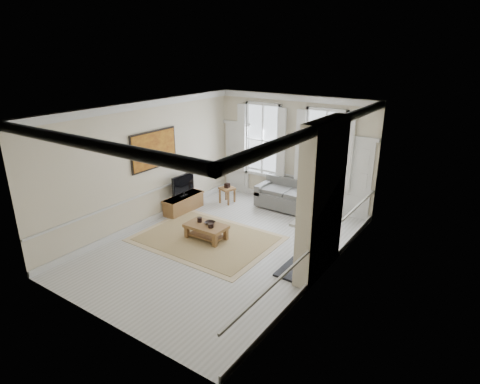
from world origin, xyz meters
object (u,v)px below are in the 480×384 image
Objects in this scene: coffee_table at (206,228)px; tv_stand at (184,204)px; sofa at (290,197)px; side_table at (227,191)px.

tv_stand reaches higher than coffee_table.
sofa is 3.23m from tv_stand.
sofa is 1.99m from side_table.
coffee_table is 0.80× the size of tv_stand.
tv_stand is (-2.55, -1.98, -0.12)m from sofa.
side_table is 0.49× the size of coffee_table.
sofa is at bearing 74.67° from coffee_table.
sofa reaches higher than tv_stand.
coffee_table is 2.07m from tv_stand.
side_table is at bearing 62.55° from tv_stand.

